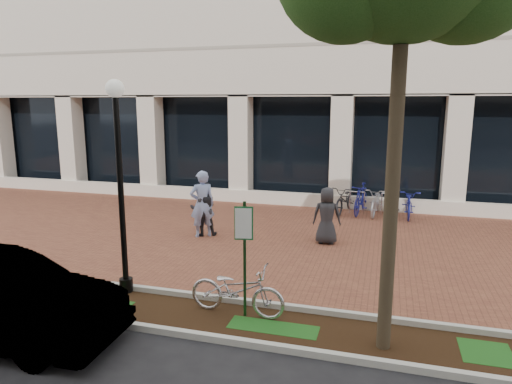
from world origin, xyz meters
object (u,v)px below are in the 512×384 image
(pedestrian_left, at_px, (202,204))
(lamppost, at_px, (120,176))
(pedestrian_mid, at_px, (203,209))
(pedestrian_right, at_px, (327,216))
(locked_bicycle, at_px, (237,290))
(bike_rack_cluster, at_px, (377,201))
(parking_sign, at_px, (244,244))

(pedestrian_left, bearing_deg, lamppost, 57.23)
(pedestrian_mid, bearing_deg, pedestrian_right, 157.52)
(locked_bicycle, relative_size, pedestrian_right, 1.15)
(pedestrian_mid, relative_size, bike_rack_cluster, 0.53)
(pedestrian_mid, relative_size, pedestrian_right, 1.01)
(parking_sign, xyz_separation_m, pedestrian_right, (0.87, 4.95, -0.61))
(bike_rack_cluster, bearing_deg, locked_bicycle, -97.59)
(bike_rack_cluster, bearing_deg, pedestrian_right, -101.16)
(pedestrian_mid, bearing_deg, lamppost, 64.91)
(pedestrian_left, relative_size, bike_rack_cluster, 0.65)
(pedestrian_left, bearing_deg, locked_bicycle, 86.74)
(locked_bicycle, bearing_deg, bike_rack_cluster, -11.79)
(locked_bicycle, xyz_separation_m, pedestrian_left, (-2.59, 4.55, 0.51))
(locked_bicycle, xyz_separation_m, pedestrian_mid, (-2.62, 4.70, 0.33))
(pedestrian_mid, xyz_separation_m, pedestrian_right, (3.65, 0.20, -0.01))
(pedestrian_mid, xyz_separation_m, bike_rack_cluster, (4.93, 4.05, -0.30))
(pedestrian_left, height_order, pedestrian_mid, pedestrian_left)
(parking_sign, height_order, pedestrian_mid, parking_sign)
(bike_rack_cluster, bearing_deg, pedestrian_left, -132.25)
(pedestrian_right, distance_m, bike_rack_cluster, 4.06)
(lamppost, height_order, pedestrian_mid, lamppost)
(lamppost, bearing_deg, pedestrian_left, 90.19)
(lamppost, height_order, bike_rack_cluster, lamppost)
(parking_sign, xyz_separation_m, pedestrian_mid, (-2.79, 4.75, -0.60))
(parking_sign, xyz_separation_m, pedestrian_left, (-2.76, 4.60, -0.42))
(parking_sign, xyz_separation_m, lamppost, (-2.75, 0.38, 1.06))
(pedestrian_left, bearing_deg, pedestrian_right, 152.55)
(locked_bicycle, relative_size, pedestrian_left, 0.94)
(parking_sign, bearing_deg, bike_rack_cluster, 64.78)
(locked_bicycle, distance_m, pedestrian_mid, 5.39)
(lamppost, bearing_deg, pedestrian_right, 51.64)
(parking_sign, relative_size, pedestrian_mid, 1.35)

